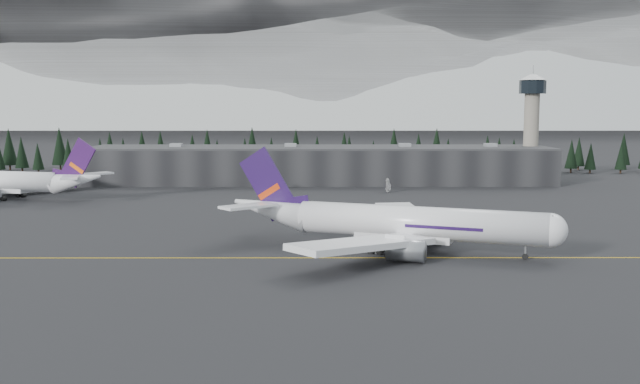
{
  "coord_description": "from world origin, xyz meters",
  "views": [
    {
      "loc": [
        -0.42,
        -124.14,
        26.05
      ],
      "look_at": [
        0.0,
        20.0,
        9.0
      ],
      "focal_mm": 40.0,
      "sensor_mm": 36.0,
      "label": 1
    }
  ],
  "objects_px": {
    "jet_parked": "(7,181)",
    "gse_vehicle_b": "(388,190)",
    "terminal": "(319,165)",
    "control_tower": "(532,115)",
    "jet_main": "(390,222)",
    "gse_vehicle_a": "(269,188)"
  },
  "relations": [
    {
      "from": "jet_main",
      "to": "control_tower",
      "type": "bearing_deg",
      "value": 83.96
    },
    {
      "from": "gse_vehicle_b",
      "to": "terminal",
      "type": "bearing_deg",
      "value": -151.82
    },
    {
      "from": "control_tower",
      "to": "gse_vehicle_b",
      "type": "height_order",
      "value": "control_tower"
    },
    {
      "from": "terminal",
      "to": "control_tower",
      "type": "xyz_separation_m",
      "value": [
        75.0,
        3.0,
        17.11
      ]
    },
    {
      "from": "terminal",
      "to": "gse_vehicle_b",
      "type": "relative_size",
      "value": 35.7
    },
    {
      "from": "terminal",
      "to": "control_tower",
      "type": "height_order",
      "value": "control_tower"
    },
    {
      "from": "jet_parked",
      "to": "gse_vehicle_b",
      "type": "bearing_deg",
      "value": -156.9
    },
    {
      "from": "control_tower",
      "to": "jet_main",
      "type": "distance_m",
      "value": 138.99
    },
    {
      "from": "jet_main",
      "to": "jet_parked",
      "type": "height_order",
      "value": "jet_main"
    },
    {
      "from": "control_tower",
      "to": "jet_parked",
      "type": "height_order",
      "value": "control_tower"
    },
    {
      "from": "control_tower",
      "to": "jet_main",
      "type": "relative_size",
      "value": 0.62
    },
    {
      "from": "control_tower",
      "to": "gse_vehicle_a",
      "type": "distance_m",
      "value": 97.65
    },
    {
      "from": "control_tower",
      "to": "gse_vehicle_a",
      "type": "xyz_separation_m",
      "value": [
        -91.09,
        -26.89,
        -22.69
      ]
    },
    {
      "from": "jet_main",
      "to": "gse_vehicle_b",
      "type": "xyz_separation_m",
      "value": [
        8.66,
        89.38,
        -4.48
      ]
    },
    {
      "from": "terminal",
      "to": "jet_parked",
      "type": "height_order",
      "value": "jet_parked"
    },
    {
      "from": "terminal",
      "to": "jet_parked",
      "type": "distance_m",
      "value": 100.74
    },
    {
      "from": "terminal",
      "to": "control_tower",
      "type": "bearing_deg",
      "value": 2.29
    },
    {
      "from": "control_tower",
      "to": "gse_vehicle_b",
      "type": "distance_m",
      "value": 67.16
    },
    {
      "from": "jet_main",
      "to": "jet_parked",
      "type": "bearing_deg",
      "value": 164.83
    },
    {
      "from": "jet_parked",
      "to": "gse_vehicle_a",
      "type": "xyz_separation_m",
      "value": [
        73.84,
        21.5,
        -4.33
      ]
    },
    {
      "from": "jet_parked",
      "to": "gse_vehicle_b",
      "type": "distance_m",
      "value": 112.4
    },
    {
      "from": "jet_parked",
      "to": "gse_vehicle_a",
      "type": "bearing_deg",
      "value": -148.26
    }
  ]
}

